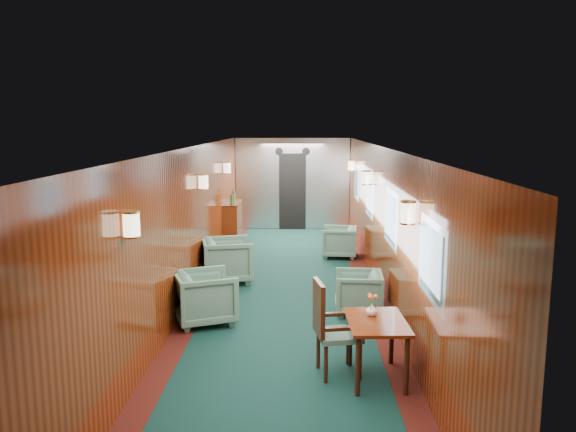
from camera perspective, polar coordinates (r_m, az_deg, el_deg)
The scene contains 12 objects.
room at distance 8.84m, azimuth -0.15°, elevation 2.07°, with size 12.00×12.10×2.40m.
bulkhead at distance 14.77m, azimuth 0.46°, elevation 3.25°, with size 2.98×0.17×2.39m.
windows_right at distance 9.20m, azimuth 9.20°, elevation 1.07°, with size 0.02×8.60×0.80m.
wall_sconces at distance 9.39m, azimuth -0.06°, elevation 3.45°, with size 2.97×7.97×0.25m.
dining_table at distance 6.25m, azimuth 8.98°, elevation -11.35°, with size 0.66×0.92×0.67m.
side_chair at distance 6.28m, azimuth 4.28°, elevation -10.95°, with size 0.55×0.58×1.07m.
credenza at distance 12.94m, azimuth -5.63°, elevation -0.72°, with size 0.34×1.10×1.26m.
flower_vase at distance 6.32m, azimuth 8.50°, elevation -9.41°, with size 0.13×0.13×0.13m, color silver.
armchair_left_near at distance 7.98m, azimuth -8.42°, elevation -8.16°, with size 0.78×0.81×0.73m, color #204C41.
armchair_left_far at distance 9.95m, azimuth -6.16°, elevation -4.47°, with size 0.83×0.85×0.78m, color #204C41.
armchair_right_near at distance 8.36m, azimuth 7.17°, elevation -7.71°, with size 0.67×0.69×0.62m, color #204C41.
armchair_right_far at distance 11.76m, azimuth 5.21°, elevation -2.63°, with size 0.69×0.71×0.64m, color #204C41.
Camera 1 is at (0.24, -8.77, 2.76)m, focal length 35.00 mm.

